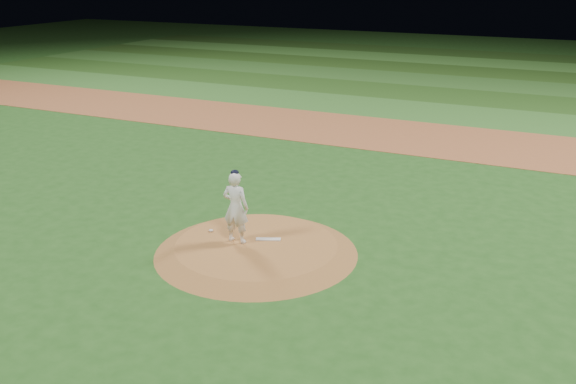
{
  "coord_description": "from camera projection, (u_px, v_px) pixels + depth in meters",
  "views": [
    {
      "loc": [
        7.61,
        -13.95,
        7.37
      ],
      "look_at": [
        0.0,
        2.0,
        1.1
      ],
      "focal_mm": 40.0,
      "sensor_mm": 36.0,
      "label": 1
    }
  ],
  "objects": [
    {
      "name": "outfield_stripe_5",
      "position": [
        500.0,
        55.0,
        55.27
      ],
      "size": [
        70.0,
        5.0,
        0.02
      ],
      "primitive_type": "cube",
      "color": "#234817",
      "rests_on": "ground"
    },
    {
      "name": "pitchers_mound",
      "position": [
        256.0,
        248.0,
        17.37
      ],
      "size": [
        5.5,
        5.5,
        0.25
      ],
      "primitive_type": "cone",
      "color": "#A16632",
      "rests_on": "ground"
    },
    {
      "name": "rosin_bag",
      "position": [
        211.0,
        230.0,
        18.12
      ],
      "size": [
        0.13,
        0.13,
        0.07
      ],
      "primitive_type": "ellipsoid",
      "color": "silver",
      "rests_on": "pitchers_mound"
    },
    {
      "name": "ground",
      "position": [
        256.0,
        252.0,
        17.41
      ],
      "size": [
        120.0,
        120.0,
        0.0
      ],
      "primitive_type": "plane",
      "color": "#21501A",
      "rests_on": "ground"
    },
    {
      "name": "pitcher_on_mound",
      "position": [
        236.0,
        207.0,
        17.14
      ],
      "size": [
        0.76,
        0.53,
        2.05
      ],
      "color": "white",
      "rests_on": "pitchers_mound"
    },
    {
      "name": "outfield_stripe_4",
      "position": [
        491.0,
        63.0,
        51.01
      ],
      "size": [
        70.0,
        5.0,
        0.02
      ],
      "primitive_type": "cube",
      "color": "#3A772B",
      "rests_on": "ground"
    },
    {
      "name": "outfield_stripe_0",
      "position": [
        430.0,
        112.0,
        34.0
      ],
      "size": [
        70.0,
        5.0,
        0.02
      ],
      "primitive_type": "cube",
      "color": "#336C27",
      "rests_on": "ground"
    },
    {
      "name": "pitching_rubber",
      "position": [
        268.0,
        239.0,
        17.58
      ],
      "size": [
        0.69,
        0.43,
        0.03
      ],
      "primitive_type": "cube",
      "rotation": [
        0.0,
        0.0,
        0.41
      ],
      "color": "white",
      "rests_on": "pitchers_mound"
    },
    {
      "name": "outfield_stripe_3",
      "position": [
        479.0,
        72.0,
        46.76
      ],
      "size": [
        70.0,
        5.0,
        0.02
      ],
      "primitive_type": "cube",
      "color": "#264D19",
      "rests_on": "ground"
    },
    {
      "name": "outfield_stripe_1",
      "position": [
        450.0,
        96.0,
        38.25
      ],
      "size": [
        70.0,
        5.0,
        0.02
      ],
      "primitive_type": "cube",
      "color": "#244E19",
      "rests_on": "ground"
    },
    {
      "name": "infield_dirt_band",
      "position": [
        401.0,
        135.0,
        29.32
      ],
      "size": [
        70.0,
        6.0,
        0.02
      ],
      "primitive_type": "cube",
      "color": "#99562F",
      "rests_on": "ground"
    },
    {
      "name": "outfield_stripe_2",
      "position": [
        466.0,
        83.0,
        42.51
      ],
      "size": [
        70.0,
        5.0,
        0.02
      ],
      "primitive_type": "cube",
      "color": "#306324",
      "rests_on": "ground"
    }
  ]
}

